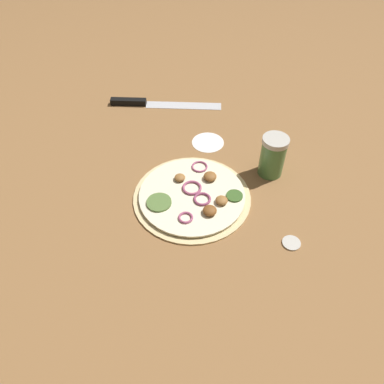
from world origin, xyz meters
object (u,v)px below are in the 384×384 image
Objects in this scene: knife at (147,103)px; loose_cap at (291,242)px; spice_jar at (273,156)px; pizza at (193,196)px.

knife is 8.23× the size of loose_cap.
loose_cap is at bearing -17.11° from spice_jar.
loose_cap is (0.59, 0.13, -0.00)m from knife.
knife reaches higher than loose_cap.
pizza is 0.40m from knife.
spice_jar reaches higher than pizza.
pizza is 0.21m from spice_jar.
knife is 2.99× the size of spice_jar.
pizza is at bearing -67.68° from knife.
loose_cap is (0.20, -0.06, -0.05)m from spice_jar.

